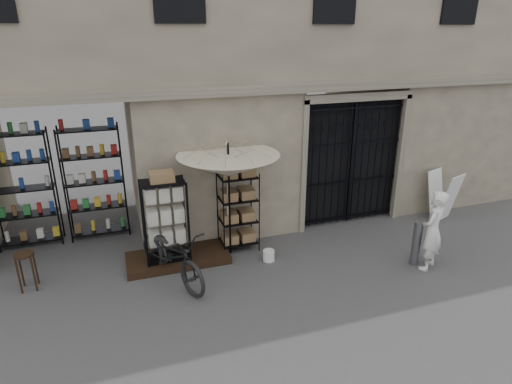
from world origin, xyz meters
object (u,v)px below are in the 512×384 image
object	(u,v)px
market_umbrella	(228,159)
steel_bollard	(416,243)
easel_sign	(443,196)
shopkeeper	(426,267)
white_bucket	(269,255)
display_cabinet	(166,225)
wire_rack	(238,212)
bicycle	(174,280)
wooden_stool	(27,270)

from	to	relation	value
market_umbrella	steel_bollard	world-z (taller)	market_umbrella
market_umbrella	easel_sign	xyz separation A→B (m)	(5.31, 0.02, -1.42)
market_umbrella	shopkeeper	bearing A→B (deg)	-26.95
white_bucket	steel_bollard	distance (m)	2.90
display_cabinet	steel_bollard	world-z (taller)	display_cabinet
display_cabinet	steel_bollard	size ratio (longest dim) A/B	1.90
shopkeeper	easel_sign	xyz separation A→B (m)	(1.83, 1.79, 0.61)
white_bucket	wire_rack	bearing A→B (deg)	120.33
display_cabinet	white_bucket	world-z (taller)	display_cabinet
wire_rack	shopkeeper	xyz separation A→B (m)	(3.26, -1.96, -0.83)
bicycle	wooden_stool	xyz separation A→B (m)	(-2.48, 0.55, 0.37)
market_umbrella	display_cabinet	bearing A→B (deg)	-178.08
market_umbrella	bicycle	xyz separation A→B (m)	(-1.28, -0.65, -2.03)
white_bucket	bicycle	distance (m)	1.93
display_cabinet	shopkeeper	bearing A→B (deg)	-39.75
white_bucket	steel_bollard	bearing A→B (deg)	-21.36
wire_rack	steel_bollard	world-z (taller)	wire_rack
market_umbrella	shopkeeper	world-z (taller)	market_umbrella
wooden_stool	shopkeeper	xyz separation A→B (m)	(7.24, -1.67, -0.37)
steel_bollard	market_umbrella	bearing A→B (deg)	154.65
display_cabinet	steel_bollard	distance (m)	4.87
easel_sign	white_bucket	bearing A→B (deg)	167.10
display_cabinet	shopkeeper	xyz separation A→B (m)	(4.76, -1.73, -0.87)
display_cabinet	wooden_stool	distance (m)	2.53
wire_rack	wooden_stool	xyz separation A→B (m)	(-3.98, -0.29, -0.46)
bicycle	shopkeeper	distance (m)	4.89
wire_rack	market_umbrella	bearing A→B (deg)	-137.04
wooden_stool	steel_bollard	distance (m)	7.23
display_cabinet	wire_rack	size ratio (longest dim) A/B	1.01
wire_rack	market_umbrella	world-z (taller)	market_umbrella
steel_bollard	shopkeeper	size ratio (longest dim) A/B	0.57
wire_rack	white_bucket	world-z (taller)	wire_rack
market_umbrella	shopkeeper	distance (m)	4.41
steel_bollard	shopkeeper	xyz separation A→B (m)	(0.16, -0.20, -0.45)
wooden_stool	easel_sign	distance (m)	9.07
market_umbrella	easel_sign	world-z (taller)	market_umbrella
wire_rack	market_umbrella	distance (m)	1.23
market_umbrella	bicycle	size ratio (longest dim) A/B	1.39
display_cabinet	shopkeeper	size ratio (longest dim) A/B	1.09
display_cabinet	market_umbrella	bearing A→B (deg)	-17.86
display_cabinet	bicycle	world-z (taller)	display_cabinet
bicycle	wire_rack	bearing A→B (deg)	5.11
wooden_stool	steel_bollard	bearing A→B (deg)	-11.78
wooden_stool	wire_rack	bearing A→B (deg)	4.14
display_cabinet	easel_sign	xyz separation A→B (m)	(6.59, 0.06, -0.26)
steel_bollard	easel_sign	size ratio (longest dim) A/B	0.77
market_umbrella	shopkeeper	xyz separation A→B (m)	(3.49, -1.77, -2.03)
bicycle	easel_sign	distance (m)	6.65
easel_sign	bicycle	bearing A→B (deg)	166.19
bicycle	market_umbrella	bearing A→B (deg)	2.98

